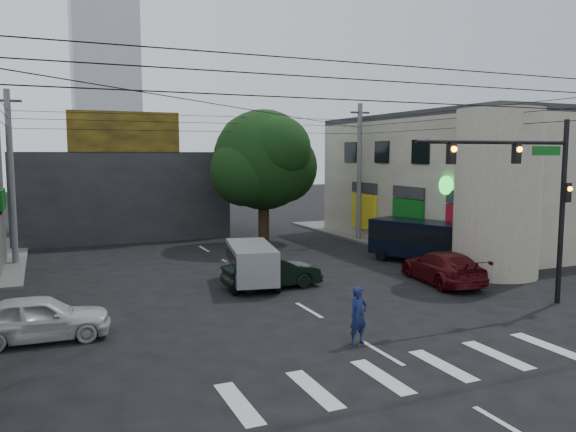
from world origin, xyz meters
TOP-DOWN VIEW (x-y plane):
  - ground at (0.00, 0.00)m, footprint 160.00×160.00m
  - sidewalk_far_right at (18.00, 18.00)m, footprint 16.00×16.00m
  - building_right at (18.00, 13.00)m, footprint 14.00×18.00m
  - corner_column at (11.00, 4.00)m, footprint 4.00×4.00m
  - building_far at (-4.00, 26.00)m, footprint 14.00×10.00m
  - billboard at (-4.00, 21.10)m, footprint 7.00×0.30m
  - tower_distant at (0.00, 70.00)m, footprint 9.00×9.00m
  - street_tree at (4.00, 17.00)m, footprint 6.40×6.40m
  - traffic_gantry at (7.82, -1.00)m, footprint 7.10×0.35m
  - utility_pole_far_left at (-10.50, 16.00)m, footprint 0.32×0.32m
  - utility_pole_far_right at (10.50, 16.00)m, footprint 0.32×0.32m
  - dark_sedan at (0.08, 5.89)m, footprint 1.62×4.36m
  - white_compact at (-9.31, 2.33)m, footprint 2.27×4.53m
  - maroon_sedan at (7.52, 3.60)m, footprint 3.62×5.74m
  - silver_minivan at (-0.65, 6.59)m, footprint 5.04×3.52m
  - navy_van at (9.62, 7.79)m, footprint 7.18×6.09m
  - traffic_officer at (-0.23, -2.00)m, footprint 0.81×0.66m

SIDE VIEW (x-z plane):
  - ground at x=0.00m, z-range 0.00..0.00m
  - sidewalk_far_right at x=18.00m, z-range 0.00..0.15m
  - dark_sedan at x=0.08m, z-range 0.00..1.42m
  - white_compact at x=-9.31m, z-range 0.00..1.47m
  - maroon_sedan at x=7.52m, z-range 0.00..1.48m
  - traffic_officer at x=-0.23m, z-range 0.00..1.81m
  - silver_minivan at x=-0.65m, z-range 0.00..1.86m
  - navy_van at x=9.62m, z-range 0.00..2.27m
  - building_far at x=-4.00m, z-range 0.00..6.00m
  - building_right at x=18.00m, z-range 0.00..8.00m
  - corner_column at x=11.00m, z-range 0.00..8.00m
  - utility_pole_far_left at x=-10.50m, z-range 0.00..9.20m
  - utility_pole_far_right at x=10.50m, z-range 0.00..9.20m
  - traffic_gantry at x=7.82m, z-range 1.23..8.43m
  - street_tree at x=4.00m, z-range 1.12..9.82m
  - billboard at x=-4.00m, z-range 6.00..8.60m
  - tower_distant at x=0.00m, z-range 0.00..44.00m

